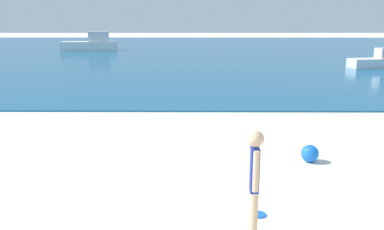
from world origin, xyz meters
name	(u,v)px	position (x,y,z in m)	size (l,w,h in m)	color
water	(191,50)	(0.00, 41.79, 0.03)	(160.00, 60.00, 0.06)	#14567F
person_standing	(254,182)	(1.20, 3.20, 0.93)	(0.22, 0.38, 1.63)	#DDAD84
frisbee	(258,215)	(1.42, 4.15, 0.01)	(0.25, 0.25, 0.03)	blue
boat_near	(379,61)	(12.10, 25.02, 0.48)	(3.77, 1.89, 1.23)	white
boat_far	(91,44)	(-9.93, 40.52, 0.69)	(5.55, 2.39, 1.83)	white
beach_ball	(310,154)	(2.91, 6.74, 0.19)	(0.38, 0.38, 0.38)	blue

